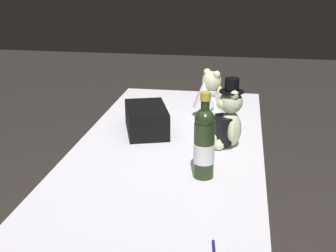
% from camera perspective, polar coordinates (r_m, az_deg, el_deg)
% --- Properties ---
extents(reception_table, '(1.88, 0.82, 0.77)m').
position_cam_1_polar(reception_table, '(2.19, -0.00, -12.01)').
color(reception_table, white).
rests_on(reception_table, ground_plane).
extents(teddy_bear_groom, '(0.14, 0.14, 0.31)m').
position_cam_1_polar(teddy_bear_groom, '(2.00, 7.51, 0.84)').
color(teddy_bear_groom, beige).
rests_on(teddy_bear_groom, reception_table).
extents(teddy_bear_bride, '(0.20, 0.19, 0.24)m').
position_cam_1_polar(teddy_bear_bride, '(2.42, 5.15, 3.86)').
color(teddy_bear_bride, white).
rests_on(teddy_bear_bride, reception_table).
extents(champagne_bottle, '(0.08, 0.08, 0.33)m').
position_cam_1_polar(champagne_bottle, '(1.70, 4.51, -2.04)').
color(champagne_bottle, '#24341A').
rests_on(champagne_bottle, reception_table).
extents(gift_case_black, '(0.34, 0.27, 0.13)m').
position_cam_1_polar(gift_case_black, '(2.18, -2.69, 0.82)').
color(gift_case_black, black).
rests_on(gift_case_black, reception_table).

